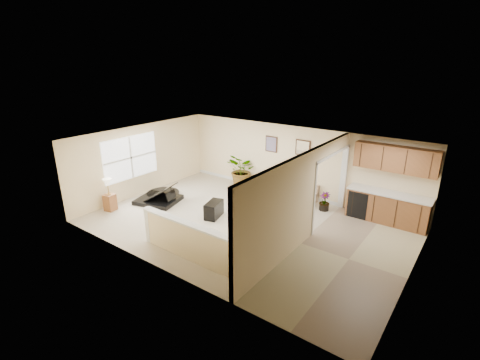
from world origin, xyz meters
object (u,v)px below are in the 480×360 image
Objects in this scene: small_plant at (324,203)px; loveseat at (297,191)px; accent_table at (273,183)px; palm_plant at (242,171)px; lamp_stand at (109,197)px; piano_bench at (214,210)px; piano at (160,186)px.

loveseat is at bearing 165.69° from small_plant.
accent_table is 0.47× the size of palm_plant.
loveseat is 2.34m from palm_plant.
lamp_stand is (-5.60, -4.10, 0.20)m from small_plant.
lamp_stand reaches higher than piano_bench.
lamp_stand is (-3.54, -4.35, 0.02)m from accent_table.
lamp_stand is at bearing -116.21° from palm_plant.
loveseat is 2.30× the size of small_plant.
palm_plant is 4.85m from lamp_stand.
lamp_stand reaches higher than loveseat.
accent_table is at bearing -174.37° from loveseat.
lamp_stand is at bearing -130.14° from piano.
lamp_stand is at bearing -132.90° from loveseat.
lamp_stand is (-4.46, -4.40, 0.16)m from loveseat.
accent_table is at bearing -0.23° from palm_plant.
piano_bench is (2.35, 0.09, -0.29)m from piano.
piano is at bearing -140.04° from loveseat.
lamp_stand is (-3.04, -1.60, 0.21)m from piano_bench.
piano_bench is at bearing -71.86° from palm_plant.
small_plant is at bearing 12.29° from piano.
accent_table reaches higher than piano_bench.
small_plant is (2.06, -0.24, -0.18)m from accent_table.
palm_plant is at bearing 179.77° from accent_table.
loveseat reaches higher than small_plant.
palm_plant is at bearing -176.38° from loveseat.
small_plant is at bearing -11.79° from loveseat.
palm_plant is 2.35× the size of small_plant.
piano is at bearing 65.44° from lamp_stand.
palm_plant is 3.49m from small_plant.
loveseat reaches higher than piano_bench.
palm_plant reaches higher than loveseat.
piano_bench is 3.14m from loveseat.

